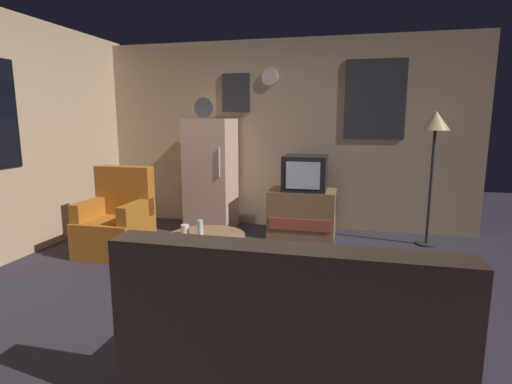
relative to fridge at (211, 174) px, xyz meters
name	(u,v)px	position (x,y,z in m)	size (l,w,h in m)	color
ground_plane	(229,296)	(0.88, -2.03, -0.75)	(12.00, 12.00, 0.00)	#2D2833
wall_with_art	(281,135)	(0.89, 0.42, 0.53)	(5.20, 0.12, 2.55)	tan
fridge	(211,174)	(0.00, 0.00, 0.00)	(0.60, 0.62, 1.77)	beige
tv_stand	(302,213)	(1.26, -0.07, -0.45)	(0.84, 0.53, 0.61)	#8E6642
crt_tv	(305,173)	(1.29, -0.07, 0.07)	(0.54, 0.51, 0.44)	black
standing_lamp	(435,131)	(2.77, -0.09, 0.60)	(0.32, 0.32, 1.59)	#332D28
coffee_table	(207,257)	(0.57, -1.73, -0.54)	(0.72, 0.72, 0.44)	#8E6642
wine_glass	(200,228)	(0.53, -1.78, -0.24)	(0.05, 0.05, 0.15)	silver
mug_ceramic_white	(185,229)	(0.37, -1.76, -0.27)	(0.08, 0.08, 0.09)	silver
armchair	(117,223)	(-0.70, -1.20, -0.42)	(0.68, 0.68, 0.96)	#B2661E
couch	(289,342)	(1.57, -3.16, -0.44)	(1.70, 0.80, 0.92)	#38281E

